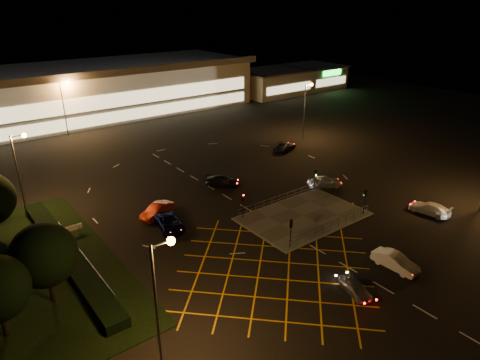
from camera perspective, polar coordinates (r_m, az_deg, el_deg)
ground at (r=51.42m, az=5.28°, el=-4.70°), size 180.00×180.00×0.00m
pedestrian_island at (r=51.39m, az=8.44°, el=-4.80°), size 14.00×9.00×0.12m
grass_verge at (r=45.91m, az=-28.04°, el=-11.25°), size 18.00×30.00×0.08m
hedge at (r=46.30m, az=-22.10°, el=-9.13°), size 2.00×26.00×1.00m
supermarket at (r=101.80m, az=-19.25°, el=11.28°), size 72.00×26.50×10.50m
retail_unit_a at (r=118.26m, az=4.21°, el=12.91°), size 18.80×14.80×6.35m
retail_unit_b at (r=129.27m, az=9.71°, el=13.51°), size 14.80×14.80×6.35m
streetlight_sw at (r=28.96m, az=-10.50°, el=-14.01°), size 1.78×0.56×10.03m
streetlight_nw at (r=54.52m, az=-27.23°, el=1.92°), size 1.78×0.56×10.03m
streetlight_ne at (r=78.90m, az=8.87°, el=10.10°), size 1.78×0.56×10.03m
streetlight_far_left at (r=85.75m, az=-22.28°, el=9.71°), size 1.78×0.56×10.03m
streetlight_far_right at (r=104.97m, az=-0.83°, el=13.54°), size 1.78×0.56×10.03m
signal_sw at (r=44.06m, az=6.79°, el=-6.31°), size 0.28×0.30×3.15m
signal_se at (r=52.34m, az=16.34°, el=-2.18°), size 0.28×0.30×3.15m
signal_nw at (r=49.38m, az=0.38°, el=-2.74°), size 0.28×0.30×3.15m
signal_ne at (r=56.89m, az=9.98°, el=0.49°), size 0.28×0.30×3.15m
tree_e at (r=38.65m, az=-24.68°, el=-9.09°), size 5.40×5.40×7.35m
car_near_silver at (r=39.69m, az=15.12°, el=-13.69°), size 2.40×3.90×1.24m
car_queue_white at (r=44.02m, az=20.00°, el=-10.16°), size 1.74×4.61×1.50m
car_left_blue at (r=48.63m, az=-9.42°, el=-5.69°), size 3.23×5.50×1.44m
car_far_dkgrey at (r=58.90m, az=-2.36°, el=-0.14°), size 4.81×4.64×1.38m
car_right_silver at (r=59.60m, az=11.24°, el=-0.20°), size 4.91×3.82×1.56m
car_circ_red at (r=51.52m, az=-11.00°, el=-4.02°), size 4.97×3.30×1.55m
car_east_grey at (r=73.29m, az=6.04°, el=4.46°), size 5.27×3.58×1.34m
car_approach_white at (r=56.09m, az=23.96°, el=-3.46°), size 2.59×5.06×1.41m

